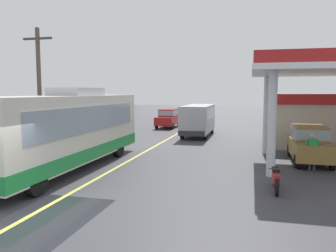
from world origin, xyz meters
name	(u,v)px	position (x,y,z in m)	size (l,w,h in m)	color
ground	(179,133)	(0.00, 20.00, 0.00)	(120.00, 120.00, 0.00)	#38383D
lane_divider_stripe	(165,141)	(0.00, 15.00, 0.00)	(0.16, 50.00, 0.01)	#D8CC4C
wet_puddle_patch	(32,228)	(0.59, -0.89, 0.00)	(2.46, 5.27, 0.01)	#26282D
coach_bus_main	(67,131)	(-2.05, 5.37, 1.72)	(2.60, 11.04, 3.69)	silver
gas_station_roadside	(332,107)	(10.54, 13.11, 2.63)	(9.10, 11.95, 5.10)	#B21E1E
car_at_pump	(309,142)	(8.84, 9.66, 1.01)	(1.70, 4.20, 1.82)	olive
minibus_opposing_lane	(198,117)	(1.88, 18.41, 1.47)	(2.04, 6.13, 2.44)	#A5A5AD
motorcycle_parked_forecourt	(276,178)	(6.91, 4.11, 0.44)	(0.55, 1.80, 0.92)	black
pedestrian_near_pump	(312,150)	(8.69, 7.76, 0.93)	(0.55, 0.22, 1.66)	#33333F
car_trailing_behind_bus	(168,117)	(-1.97, 24.02, 1.01)	(1.70, 4.20, 1.82)	maroon
utility_pole_roadside	(39,88)	(-5.80, 8.86, 3.72)	(1.80, 0.24, 7.09)	brown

